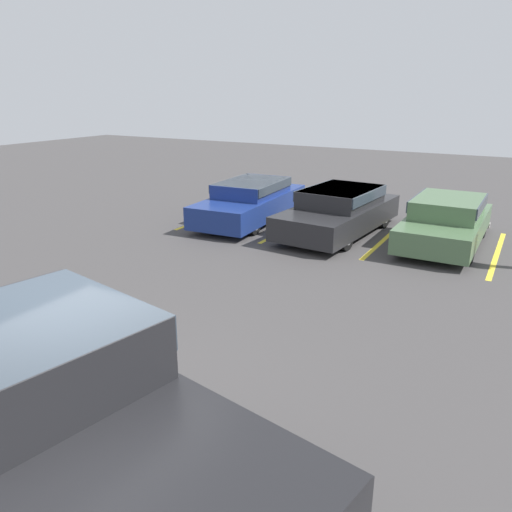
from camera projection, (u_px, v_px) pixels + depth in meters
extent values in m
plane|color=#423F3F|center=(94.00, 427.00, 5.87)|extent=(60.00, 60.00, 0.00)
cube|color=yellow|center=(216.00, 215.00, 15.90)|extent=(0.12, 4.13, 0.01)
cube|color=yellow|center=(293.00, 226.00, 14.63)|extent=(0.12, 4.13, 0.01)
cube|color=yellow|center=(385.00, 238.00, 13.37)|extent=(0.12, 4.13, 0.01)
cube|color=yellow|center=(497.00, 254.00, 12.10)|extent=(0.12, 4.13, 0.01)
cube|color=black|center=(59.00, 434.00, 4.70)|extent=(5.75, 2.96, 0.91)
cube|color=black|center=(33.00, 351.00, 4.62)|extent=(2.28, 2.13, 0.66)
cube|color=#2D3842|center=(31.00, 337.00, 4.57)|extent=(2.25, 2.18, 0.36)
cube|color=black|center=(178.00, 490.00, 3.51)|extent=(2.35, 2.22, 0.13)
cylinder|color=black|center=(246.00, 496.00, 4.36)|extent=(0.85, 0.44, 0.81)
cylinder|color=#ADADB2|center=(246.00, 496.00, 4.36)|extent=(0.50, 0.39, 0.44)
cylinder|color=black|center=(54.00, 367.00, 6.38)|extent=(0.85, 0.44, 0.81)
cylinder|color=#ADADB2|center=(54.00, 367.00, 6.38)|extent=(0.50, 0.39, 0.44)
cube|color=navy|center=(251.00, 205.00, 15.03)|extent=(2.00, 4.69, 0.63)
cube|color=navy|center=(252.00, 188.00, 14.95)|extent=(1.66, 2.47, 0.41)
cube|color=#2D3842|center=(252.00, 185.00, 14.92)|extent=(1.73, 2.43, 0.25)
cylinder|color=black|center=(253.00, 224.00, 13.64)|extent=(0.26, 0.61, 0.60)
cylinder|color=#ADADB2|center=(253.00, 224.00, 13.64)|extent=(0.25, 0.34, 0.33)
cylinder|color=black|center=(207.00, 218.00, 14.26)|extent=(0.26, 0.61, 0.60)
cylinder|color=#ADADB2|center=(207.00, 218.00, 14.26)|extent=(0.25, 0.34, 0.33)
cylinder|color=black|center=(290.00, 205.00, 15.92)|extent=(0.26, 0.61, 0.60)
cylinder|color=#ADADB2|center=(290.00, 205.00, 15.92)|extent=(0.25, 0.34, 0.33)
cylinder|color=black|center=(249.00, 201.00, 16.54)|extent=(0.26, 0.61, 0.60)
cylinder|color=#ADADB2|center=(249.00, 201.00, 16.54)|extent=(0.25, 0.34, 0.33)
cube|color=#232326|center=(339.00, 216.00, 13.71)|extent=(2.20, 4.67, 0.62)
cube|color=#232326|center=(341.00, 196.00, 13.61)|extent=(1.80, 2.48, 0.46)
cube|color=#2D3842|center=(341.00, 193.00, 13.58)|extent=(1.87, 2.44, 0.27)
cylinder|color=black|center=(345.00, 237.00, 12.30)|extent=(0.29, 0.67, 0.66)
cylinder|color=#ADADB2|center=(345.00, 237.00, 12.30)|extent=(0.28, 0.38, 0.36)
cylinder|color=black|center=(290.00, 228.00, 13.14)|extent=(0.29, 0.67, 0.66)
cylinder|color=#ADADB2|center=(290.00, 228.00, 13.14)|extent=(0.28, 0.38, 0.36)
cylinder|color=black|center=(383.00, 216.00, 14.38)|extent=(0.29, 0.67, 0.66)
cylinder|color=#ADADB2|center=(383.00, 216.00, 14.38)|extent=(0.28, 0.38, 0.36)
cylinder|color=black|center=(333.00, 209.00, 15.21)|extent=(0.29, 0.67, 0.66)
cylinder|color=#ADADB2|center=(333.00, 209.00, 15.21)|extent=(0.28, 0.38, 0.36)
cube|color=#4C6B47|center=(445.00, 227.00, 12.71)|extent=(1.77, 4.22, 0.57)
cube|color=#4C6B47|center=(448.00, 206.00, 12.62)|extent=(1.55, 2.20, 0.46)
cube|color=#2D3842|center=(449.00, 203.00, 12.59)|extent=(1.62, 2.15, 0.28)
cylinder|color=black|center=(469.00, 249.00, 11.39)|extent=(0.21, 0.68, 0.67)
cylinder|color=#ADADB2|center=(469.00, 249.00, 11.39)|extent=(0.22, 0.37, 0.37)
cylinder|color=black|center=(403.00, 239.00, 12.10)|extent=(0.21, 0.68, 0.67)
cylinder|color=#ADADB2|center=(403.00, 239.00, 12.10)|extent=(0.22, 0.37, 0.37)
cylinder|color=black|center=(482.00, 225.00, 13.40)|extent=(0.21, 0.68, 0.67)
cylinder|color=#ADADB2|center=(482.00, 225.00, 13.40)|extent=(0.22, 0.37, 0.37)
cylinder|color=black|center=(424.00, 218.00, 14.11)|extent=(0.21, 0.68, 0.67)
cylinder|color=#ADADB2|center=(424.00, 218.00, 14.11)|extent=(0.22, 0.37, 0.37)
cube|color=#B7B2A8|center=(453.00, 221.00, 14.85)|extent=(2.00, 0.20, 0.14)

